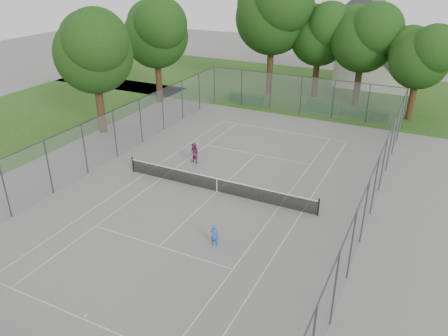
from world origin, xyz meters
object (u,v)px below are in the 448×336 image
at_px(house, 379,48).
at_px(girl_player, 214,235).
at_px(woman_player, 194,154).
at_px(tennis_net, 217,184).

distance_m(house, girl_player, 36.07).
bearing_deg(girl_player, woman_player, -59.14).
bearing_deg(tennis_net, woman_player, 137.77).
relative_size(tennis_net, girl_player, 10.51).
height_order(tennis_net, house, house).
bearing_deg(girl_player, tennis_net, -68.79).
bearing_deg(girl_player, house, -98.07).
height_order(house, woman_player, house).
bearing_deg(house, girl_player, -93.35).
height_order(tennis_net, woman_player, woman_player).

